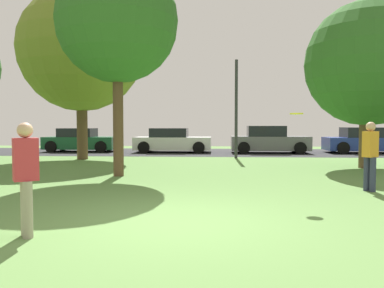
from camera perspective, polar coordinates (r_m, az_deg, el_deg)
The scene contains 13 objects.
ground_plane at distance 6.52m, azimuth -2.59°, elevation -11.06°, with size 44.00×44.00×0.00m, color #5B8442.
road_strip at distance 22.36m, azimuth 1.89°, elevation -1.17°, with size 44.00×6.40×0.01m, color #28282B.
oak_tree_center at distance 15.75m, azimuth 23.76°, elevation 10.39°, with size 4.41×4.41×5.93m.
oak_tree_left at distance 18.80m, azimuth -15.48°, elevation 12.78°, with size 5.45×5.45×7.58m.
birch_tree_lone at distance 12.64m, azimuth -10.57°, elevation 16.66°, with size 3.63×3.63×6.43m.
person_thrower at distance 10.20m, azimuth 23.99°, elevation -1.21°, with size 0.39×0.36×1.62m.
person_catcher at distance 6.01m, azimuth -22.53°, elevation -4.03°, with size 0.39×0.36×1.59m.
frisbee_disc at distance 8.37m, azimuth 14.62°, elevation 4.19°, with size 0.33×0.33×0.03m.
parked_car_green at distance 23.79m, azimuth -15.58°, elevation 0.45°, with size 4.00×1.95×1.33m.
parked_car_white at distance 22.35m, azimuth -2.83°, elevation 0.41°, with size 4.22×2.10×1.34m.
parked_car_grey at distance 22.21m, azimuth 10.88°, elevation 0.48°, with size 4.17×1.96×1.47m.
parked_car_blue at distance 23.78m, azimuth 23.58°, elevation 0.36°, with size 4.51×2.05×1.39m.
street_lamp_post at distance 18.53m, azimuth 6.30°, elevation 4.94°, with size 0.14×0.14×4.50m, color #2D2D33.
Camera 1 is at (0.69, -6.30, 1.57)m, focal length 37.54 mm.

